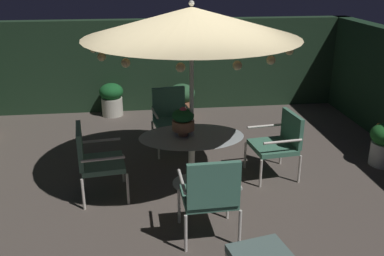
# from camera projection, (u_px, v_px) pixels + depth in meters

# --- Properties ---
(ground_plane) EXTENTS (7.90, 7.41, 0.02)m
(ground_plane) POSITION_uv_depth(u_px,v_px,m) (185.00, 185.00, 6.02)
(ground_plane) COLOR #554A43
(hedge_backdrop_rear) EXTENTS (7.90, 0.30, 1.91)m
(hedge_backdrop_rear) POSITION_uv_depth(u_px,v_px,m) (167.00, 65.00, 8.97)
(hedge_backdrop_rear) COLOR #1D3320
(hedge_backdrop_rear) RESTS_ON ground_plane
(patio_dining_table) EXTENTS (1.45, 0.98, 0.75)m
(patio_dining_table) POSITION_uv_depth(u_px,v_px,m) (192.00, 146.00, 5.82)
(patio_dining_table) COLOR silver
(patio_dining_table) RESTS_ON ground_plane
(patio_umbrella) EXTENTS (2.75, 2.75, 2.53)m
(patio_umbrella) POSITION_uv_depth(u_px,v_px,m) (192.00, 22.00, 5.22)
(patio_umbrella) COLOR silver
(patio_umbrella) RESTS_ON ground_plane
(centerpiece_planter) EXTENTS (0.30, 0.30, 0.41)m
(centerpiece_planter) POSITION_uv_depth(u_px,v_px,m) (183.00, 120.00, 5.68)
(centerpiece_planter) COLOR #A66C4C
(centerpiece_planter) RESTS_ON patio_dining_table
(patio_chair_north) EXTENTS (0.70, 0.72, 0.95)m
(patio_chair_north) POSITION_uv_depth(u_px,v_px,m) (280.00, 140.00, 6.13)
(patio_chair_north) COLOR silver
(patio_chair_north) RESTS_ON ground_plane
(patio_chair_northeast) EXTENTS (0.68, 0.65, 1.04)m
(patio_chair_northeast) POSITION_uv_depth(u_px,v_px,m) (171.00, 115.00, 7.00)
(patio_chair_northeast) COLOR silver
(patio_chair_northeast) RESTS_ON ground_plane
(patio_chair_east) EXTENTS (0.67, 0.72, 1.01)m
(patio_chair_east) POSITION_uv_depth(u_px,v_px,m) (94.00, 157.00, 5.52)
(patio_chair_east) COLOR silver
(patio_chair_east) RESTS_ON ground_plane
(patio_chair_southeast) EXTENTS (0.65, 0.62, 1.04)m
(patio_chair_southeast) POSITION_uv_depth(u_px,v_px,m) (210.00, 193.00, 4.60)
(patio_chair_southeast) COLOR silver
(patio_chair_southeast) RESTS_ON ground_plane
(ottoman_footrest) EXTENTS (0.62, 0.51, 0.42)m
(ottoman_footrest) POSITION_uv_depth(u_px,v_px,m) (260.00, 256.00, 3.97)
(ottoman_footrest) COLOR silver
(ottoman_footrest) RESTS_ON ground_plane
(potted_plant_back_left) EXTENTS (0.49, 0.49, 0.68)m
(potted_plant_back_left) POSITION_uv_depth(u_px,v_px,m) (112.00, 98.00, 8.69)
(potted_plant_back_left) COLOR beige
(potted_plant_back_left) RESTS_ON ground_plane
(potted_plant_front_corner) EXTENTS (0.55, 0.55, 0.67)m
(potted_plant_front_corner) POSITION_uv_depth(u_px,v_px,m) (182.00, 99.00, 8.66)
(potted_plant_front_corner) COLOR #A86645
(potted_plant_front_corner) RESTS_ON ground_plane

